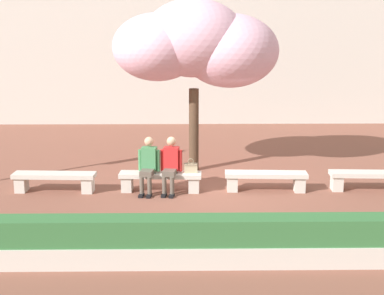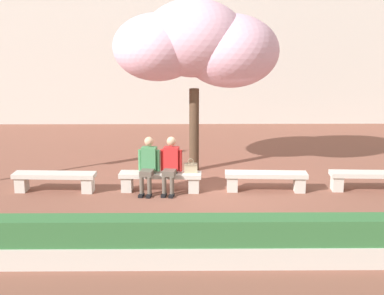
# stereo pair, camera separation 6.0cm
# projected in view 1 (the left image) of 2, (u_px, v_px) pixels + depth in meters

# --- Properties ---
(ground_plane) EXTENTS (100.00, 100.00, 0.00)m
(ground_plane) POSITION_uv_depth(u_px,v_px,m) (213.00, 191.00, 12.46)
(ground_plane) COLOR brown
(stone_bench_west_end) EXTENTS (1.92, 0.52, 0.45)m
(stone_bench_west_end) POSITION_uv_depth(u_px,v_px,m) (54.00, 179.00, 12.34)
(stone_bench_west_end) COLOR beige
(stone_bench_west_end) RESTS_ON ground
(stone_bench_near_west) EXTENTS (1.92, 0.52, 0.45)m
(stone_bench_near_west) POSITION_uv_depth(u_px,v_px,m) (160.00, 179.00, 12.38)
(stone_bench_near_west) COLOR beige
(stone_bench_near_west) RESTS_ON ground
(stone_bench_center) EXTENTS (1.92, 0.52, 0.45)m
(stone_bench_center) POSITION_uv_depth(u_px,v_px,m) (266.00, 178.00, 12.41)
(stone_bench_center) COLOR beige
(stone_bench_center) RESTS_ON ground
(stone_bench_near_east) EXTENTS (1.92, 0.52, 0.45)m
(stone_bench_near_east) POSITION_uv_depth(u_px,v_px,m) (371.00, 178.00, 12.44)
(stone_bench_near_east) COLOR beige
(stone_bench_near_east) RESTS_ON ground
(person_seated_left) EXTENTS (0.50, 0.72, 1.29)m
(person_seated_left) POSITION_uv_depth(u_px,v_px,m) (148.00, 163.00, 12.23)
(person_seated_left) COLOR black
(person_seated_left) RESTS_ON ground
(person_seated_right) EXTENTS (0.50, 0.72, 1.29)m
(person_seated_right) POSITION_uv_depth(u_px,v_px,m) (171.00, 163.00, 12.24)
(person_seated_right) COLOR black
(person_seated_right) RESTS_ON ground
(handbag) EXTENTS (0.30, 0.15, 0.34)m
(handbag) POSITION_uv_depth(u_px,v_px,m) (191.00, 167.00, 12.33)
(handbag) COLOR tan
(handbag) RESTS_ON stone_bench_near_west
(cherry_tree_main) EXTENTS (4.26, 2.74, 4.44)m
(cherry_tree_main) POSITION_uv_depth(u_px,v_px,m) (197.00, 46.00, 13.60)
(cherry_tree_main) COLOR #473323
(cherry_tree_main) RESTS_ON ground
(planter_hedge_foreground) EXTENTS (14.16, 0.50, 0.80)m
(planter_hedge_foreground) POSITION_uv_depth(u_px,v_px,m) (226.00, 242.00, 8.60)
(planter_hedge_foreground) COLOR beige
(planter_hedge_foreground) RESTS_ON ground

